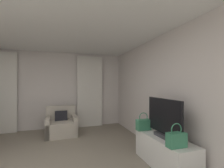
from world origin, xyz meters
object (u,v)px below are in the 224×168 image
armchair (61,125)px  tv_console (164,152)px  tv_flatscreen (164,119)px  handbag_secondary (176,139)px  handbag_primary (143,124)px

armchair → tv_console: (1.79, -2.50, -0.00)m
tv_flatscreen → handbag_secondary: 0.52m
tv_flatscreen → tv_console: bearing=-90.0°
tv_flatscreen → handbag_primary: tv_flatscreen is taller
armchair → handbag_primary: size_ratio=2.46×
armchair → tv_console: size_ratio=0.69×
tv_console → handbag_secondary: 0.61m
tv_console → tv_flatscreen: 0.60m
armchair → tv_flatscreen: size_ratio=0.96×
armchair → handbag_secondary: (1.67, -2.96, 0.39)m
armchair → handbag_primary: 2.62m
handbag_secondary → armchair: bearing=119.5°
armchair → tv_flatscreen: bearing=-54.4°
armchair → handbag_primary: (1.65, -2.00, 0.39)m
tv_flatscreen → handbag_secondary: tv_flatscreen is taller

